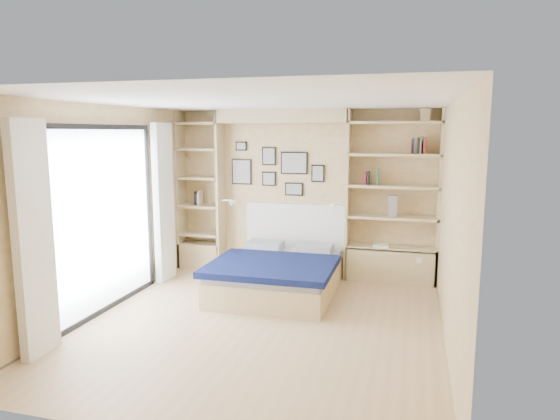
# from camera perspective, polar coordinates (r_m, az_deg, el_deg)

# --- Properties ---
(ground) EXTENTS (4.50, 4.50, 0.00)m
(ground) POSITION_cam_1_polar(r_m,az_deg,el_deg) (5.86, -2.12, -12.84)
(ground) COLOR tan
(ground) RESTS_ON ground
(room_shell) EXTENTS (4.50, 4.50, 4.50)m
(room_shell) POSITION_cam_1_polar(r_m,az_deg,el_deg) (7.09, -1.56, 0.05)
(room_shell) COLOR #DABB80
(room_shell) RESTS_ON ground
(bed) EXTENTS (1.61, 2.07, 1.07)m
(bed) POSITION_cam_1_polar(r_m,az_deg,el_deg) (6.86, -0.16, -7.21)
(bed) COLOR tan
(bed) RESTS_ON ground
(photo_gallery) EXTENTS (1.48, 0.02, 0.82)m
(photo_gallery) POSITION_cam_1_polar(r_m,az_deg,el_deg) (7.72, -0.56, 4.72)
(photo_gallery) COLOR black
(photo_gallery) RESTS_ON ground
(reading_lamps) EXTENTS (1.92, 0.12, 0.15)m
(reading_lamps) POSITION_cam_1_polar(r_m,az_deg,el_deg) (7.52, 0.10, 0.75)
(reading_lamps) COLOR silver
(reading_lamps) RESTS_ON ground
(shelf_decor) EXTENTS (3.55, 0.23, 2.03)m
(shelf_decor) POSITION_cam_1_polar(r_m,az_deg,el_deg) (7.30, 11.10, 5.13)
(shelf_decor) COLOR #AB1835
(shelf_decor) RESTS_ON ground
(deck) EXTENTS (3.20, 4.00, 0.05)m
(deck) POSITION_cam_1_polar(r_m,az_deg,el_deg) (7.67, -29.12, -8.68)
(deck) COLOR #675A4C
(deck) RESTS_ON ground
(deck_chair) EXTENTS (0.49, 0.72, 0.67)m
(deck_chair) POSITION_cam_1_polar(r_m,az_deg,el_deg) (8.58, -24.41, -4.36)
(deck_chair) COLOR tan
(deck_chair) RESTS_ON ground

